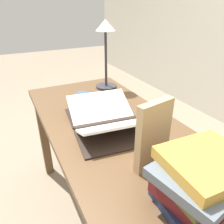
# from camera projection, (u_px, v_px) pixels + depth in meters

# --- Properties ---
(ground_plane) EXTENTS (12.00, 12.00, 0.00)m
(ground_plane) POSITION_uv_depth(u_px,v_px,m) (116.00, 224.00, 1.46)
(ground_plane) COLOR gray
(reading_desk) EXTENTS (1.53, 0.66, 0.75)m
(reading_desk) POSITION_uv_depth(u_px,v_px,m) (117.00, 144.00, 1.17)
(reading_desk) COLOR brown
(reading_desk) RESTS_ON ground_plane
(open_book) EXTENTS (0.53, 0.41, 0.11)m
(open_book) POSITION_uv_depth(u_px,v_px,m) (106.00, 120.00, 1.13)
(open_book) COLOR black
(open_book) RESTS_ON reading_desk
(book_stack_tall) EXTENTS (0.27, 0.33, 0.19)m
(book_stack_tall) POSITION_uv_depth(u_px,v_px,m) (203.00, 181.00, 0.65)
(book_stack_tall) COLOR #1E284C
(book_stack_tall) RESTS_ON reading_desk
(book_standing_upright) EXTENTS (0.06, 0.16, 0.28)m
(book_standing_upright) POSITION_uv_depth(u_px,v_px,m) (153.00, 136.00, 0.80)
(book_standing_upright) COLOR tan
(book_standing_upright) RESTS_ON reading_desk
(reading_lamp) EXTENTS (0.15, 0.15, 0.48)m
(reading_lamp) POSITION_uv_depth(u_px,v_px,m) (106.00, 41.00, 1.49)
(reading_lamp) COLOR #2D2D33
(reading_lamp) RESTS_ON reading_desk
(coffee_mug) EXTENTS (0.08, 0.11, 0.08)m
(coffee_mug) POSITION_uv_depth(u_px,v_px,m) (83.00, 100.00, 1.34)
(coffee_mug) COLOR #335184
(coffee_mug) RESTS_ON reading_desk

